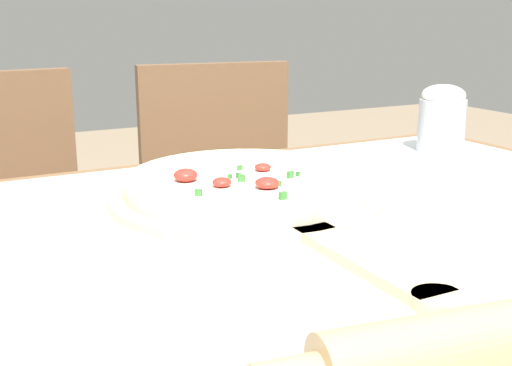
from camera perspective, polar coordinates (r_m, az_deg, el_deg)
name	(u,v)px	position (r m, az deg, el deg)	size (l,w,h in m)	color
dining_table	(280,326)	(0.80, 2.11, -12.60)	(1.27, 0.85, 0.76)	brown
towel_cloth	(281,233)	(0.75, 2.19, -4.48)	(1.19, 0.77, 0.00)	silver
pizza_peel	(254,199)	(0.85, -0.22, -1.46)	(0.37, 0.58, 0.01)	#D6B784
pizza	(246,182)	(0.86, -0.93, 0.12)	(0.33, 0.33, 0.04)	beige
chair_left	(5,256)	(1.45, -21.43, -6.04)	(0.44, 0.44, 0.89)	brown
chair_right	(227,220)	(1.58, -2.57, -3.34)	(0.44, 0.44, 0.89)	brown
flour_cup	(442,118)	(1.21, 16.20, 5.58)	(0.08, 0.08, 0.12)	#B2B7BC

